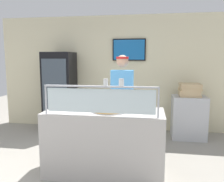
{
  "coord_description": "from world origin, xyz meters",
  "views": [
    {
      "loc": [
        1.49,
        -2.87,
        1.7
      ],
      "look_at": [
        0.96,
        0.4,
        1.24
      ],
      "focal_mm": 37.37,
      "sensor_mm": 36.0,
      "label": 1
    }
  ],
  "objects": [
    {
      "name": "pepper_flake_shaker",
      "position": [
        1.13,
        0.06,
        1.39
      ],
      "size": [
        0.07,
        0.07,
        0.1
      ],
      "color": "white",
      "rests_on": "sneeze_guard"
    },
    {
      "name": "prep_shelf",
      "position": [
        2.33,
        2.19,
        0.45
      ],
      "size": [
        0.7,
        0.55,
        0.91
      ],
      "primitive_type": "cube",
      "color": "#B7BABF",
      "rests_on": "ground"
    },
    {
      "name": "serving_counter",
      "position": [
        0.85,
        0.37,
        0.47
      ],
      "size": [
        1.7,
        0.73,
        0.95
      ],
      "primitive_type": "cube",
      "color": "#BCB7B2",
      "rests_on": "ground"
    },
    {
      "name": "drink_fridge",
      "position": [
        -0.58,
        2.23,
        0.92
      ],
      "size": [
        0.66,
        0.62,
        1.84
      ],
      "color": "black",
      "rests_on": "ground"
    },
    {
      "name": "parmesan_shaker",
      "position": [
        0.93,
        0.06,
        1.39
      ],
      "size": [
        0.06,
        0.06,
        0.09
      ],
      "color": "white",
      "rests_on": "sneeze_guard"
    },
    {
      "name": "pizza_box_stack",
      "position": [
        2.32,
        2.19,
        1.04
      ],
      "size": [
        0.45,
        0.44,
        0.27
      ],
      "color": "tan",
      "rests_on": "prep_shelf"
    },
    {
      "name": "pizza_tray",
      "position": [
        0.93,
        0.34,
        0.97
      ],
      "size": [
        0.52,
        0.52,
        0.04
      ],
      "color": "#9EA0A8",
      "rests_on": "serving_counter"
    },
    {
      "name": "worker_figure",
      "position": [
        1.02,
        1.12,
        1.01
      ],
      "size": [
        0.41,
        0.5,
        1.76
      ],
      "color": "#23232D",
      "rests_on": "ground"
    },
    {
      "name": "shop_rear_unit",
      "position": [
        0.85,
        2.68,
        1.36
      ],
      "size": [
        6.1,
        0.13,
        2.7
      ],
      "color": "beige",
      "rests_on": "ground"
    },
    {
      "name": "pizza_server",
      "position": [
        0.91,
        0.32,
        0.99
      ],
      "size": [
        0.13,
        0.29,
        0.01
      ],
      "primitive_type": "cube",
      "rotation": [
        0.0,
        0.0,
        0.2
      ],
      "color": "#ADAFB7",
      "rests_on": "pizza_tray"
    },
    {
      "name": "ground_plane",
      "position": [
        0.85,
        1.0,
        0.0
      ],
      "size": [
        12.0,
        12.0,
        0.0
      ],
      "primitive_type": "plane",
      "color": "gray",
      "rests_on": "ground"
    },
    {
      "name": "sneeze_guard",
      "position": [
        0.85,
        0.06,
        1.21
      ],
      "size": [
        1.53,
        0.06,
        0.4
      ],
      "color": "#B2B5BC",
      "rests_on": "serving_counter"
    }
  ]
}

